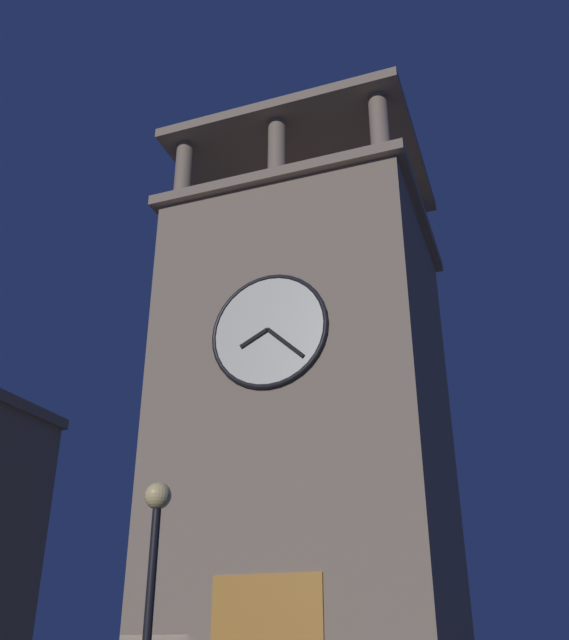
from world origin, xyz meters
TOP-DOWN VIEW (x-y plane):
  - clocktower at (-3.58, -3.44)m, footprint 9.59×8.84m
  - street_lamp at (-5.11, 9.49)m, footprint 0.44×0.44m

SIDE VIEW (x-z plane):
  - street_lamp at x=-5.11m, z-range 0.95..5.53m
  - clocktower at x=-3.58m, z-range -2.73..21.00m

